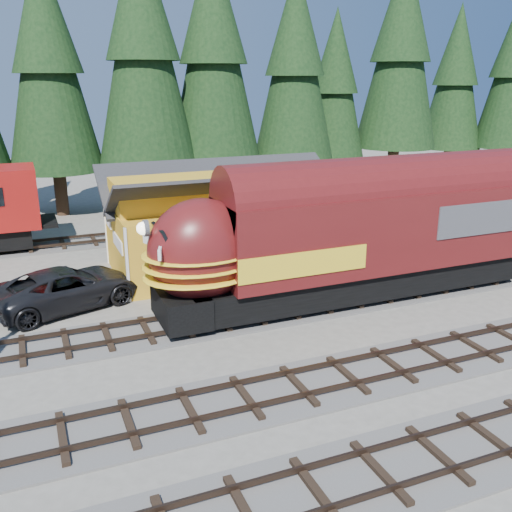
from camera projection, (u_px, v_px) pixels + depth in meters
name	position (u px, v px, depth m)	size (l,w,h in m)	color
ground	(333.00, 350.00, 20.83)	(120.00, 120.00, 0.00)	#6B665B
track_siding	(470.00, 279.00, 27.99)	(68.00, 3.20, 0.33)	#4C4947
track_spur	(27.00, 248.00, 33.02)	(32.00, 3.20, 0.33)	#4C4947
depot	(233.00, 211.00, 29.19)	(12.80, 7.00, 5.30)	gold
conifer_backdrop	(225.00, 63.00, 41.26)	(80.65, 24.12, 17.16)	black
locomotive	(340.00, 241.00, 24.45)	(17.73, 3.52, 4.82)	black
pickup_truck_a	(67.00, 288.00, 24.44)	(2.91, 6.32, 1.76)	black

